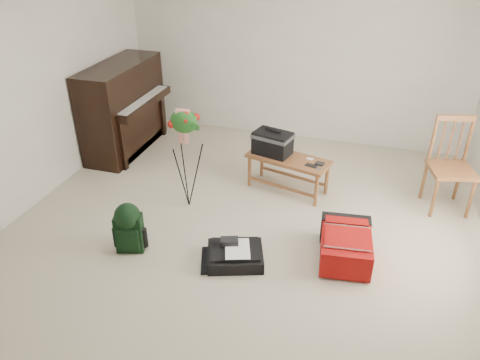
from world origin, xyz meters
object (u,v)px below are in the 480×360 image
(piano, at_px, (124,110))
(dining_chair, at_px, (452,166))
(bench, at_px, (276,149))
(green_backpack, at_px, (128,225))
(black_duffel, at_px, (235,255))
(red_suitcase, at_px, (346,242))
(flower_stand, at_px, (186,160))

(piano, height_order, dining_chair, piano)
(bench, height_order, green_backpack, bench)
(black_duffel, xyz_separation_m, green_backpack, (-1.08, -0.13, 0.21))
(bench, distance_m, red_suitcase, 1.52)
(flower_stand, bearing_deg, bench, 27.58)
(black_duffel, bearing_deg, red_suitcase, 3.05)
(bench, bearing_deg, black_duffel, -77.27)
(bench, height_order, flower_stand, flower_stand)
(green_backpack, bearing_deg, black_duffel, -9.30)
(bench, bearing_deg, piano, -177.61)
(piano, distance_m, flower_stand, 1.87)
(piano, xyz_separation_m, green_backpack, (1.20, -2.13, -0.30))
(piano, distance_m, black_duffel, 3.08)
(piano, bearing_deg, flower_stand, -39.33)
(red_suitcase, bearing_deg, bench, 125.12)
(piano, bearing_deg, dining_chair, -4.19)
(dining_chair, xyz_separation_m, red_suitcase, (-1.00, -1.27, -0.36))
(dining_chair, relative_size, black_duffel, 1.65)
(red_suitcase, xyz_separation_m, black_duffel, (-1.03, -0.42, -0.08))
(dining_chair, bearing_deg, piano, 161.67)
(black_duffel, height_order, flower_stand, flower_stand)
(bench, distance_m, black_duffel, 1.58)
(red_suitcase, bearing_deg, piano, 147.55)
(dining_chair, distance_m, black_duffel, 2.68)
(piano, bearing_deg, bench, -12.03)
(black_duffel, bearing_deg, flower_stand, 116.30)
(dining_chair, xyz_separation_m, black_duffel, (-2.03, -1.69, -0.44))
(dining_chair, relative_size, green_backpack, 2.00)
(piano, distance_m, bench, 2.37)
(bench, xyz_separation_m, dining_chair, (1.98, 0.18, -0.02))
(bench, height_order, red_suitcase, bench)
(piano, height_order, black_duffel, piano)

